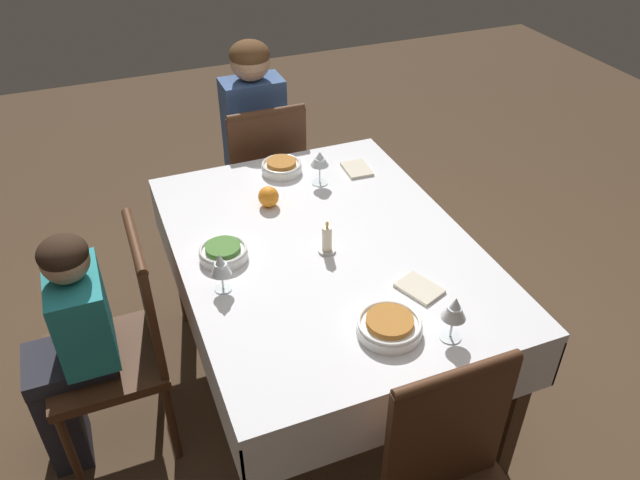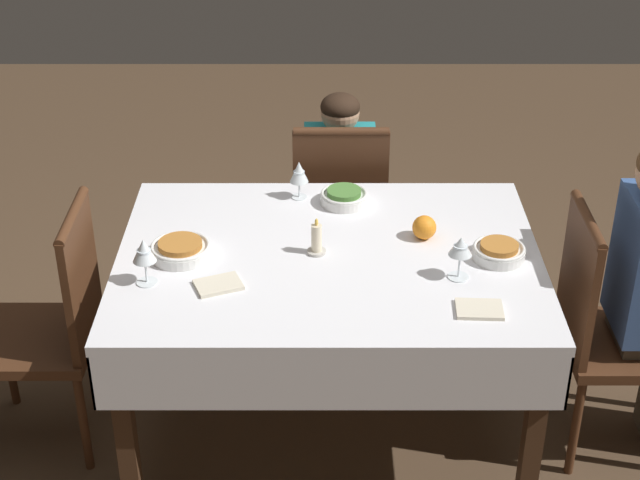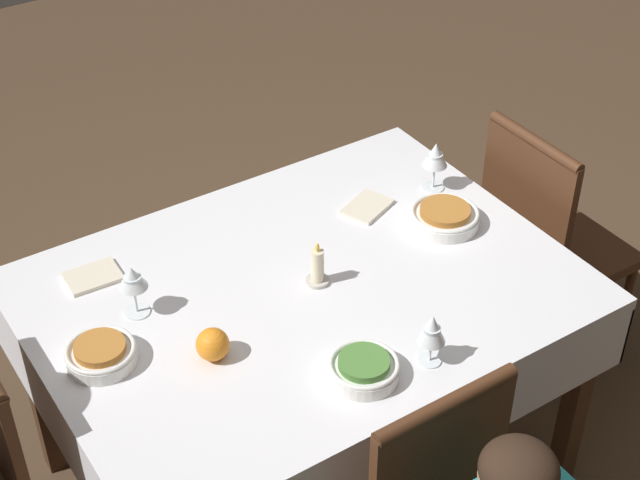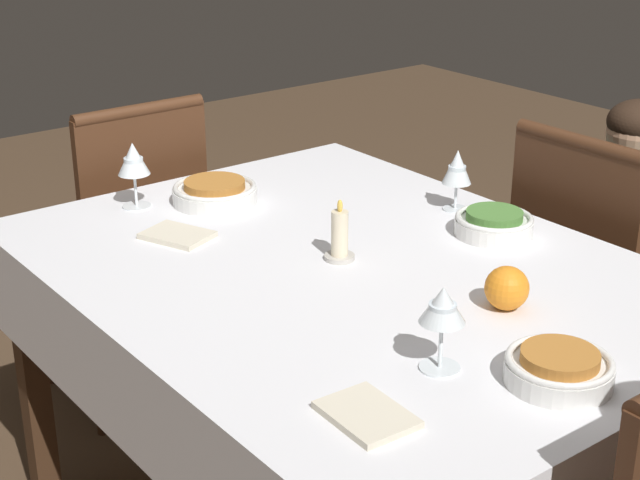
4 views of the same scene
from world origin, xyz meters
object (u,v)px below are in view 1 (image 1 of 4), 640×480
(person_adult_denim, at_px, (253,137))
(napkin_spare_side, at_px, (419,288))
(bowl_west, at_px, (389,326))
(bowl_east, at_px, (282,167))
(orange_fruit, at_px, (269,197))
(person_child_teal, at_px, (70,346))
(napkin_red_folded, at_px, (357,169))
(chair_east, at_px, (263,179))
(dining_table, at_px, (324,263))
(wine_glass_north, at_px, (221,266))
(wine_glass_east, at_px, (320,160))
(bowl_north, at_px, (223,252))
(chair_north, at_px, (122,340))
(wine_glass_west, at_px, (455,309))
(candle_centerpiece, at_px, (327,241))

(person_adult_denim, xyz_separation_m, napkin_spare_side, (-1.48, -0.15, 0.10))
(bowl_west, bearing_deg, bowl_east, -0.68)
(person_adult_denim, relative_size, orange_fruit, 14.20)
(person_child_teal, height_order, napkin_red_folded, person_child_teal)
(chair_east, distance_m, bowl_west, 1.49)
(dining_table, distance_m, wine_glass_north, 0.47)
(orange_fruit, bearing_deg, person_child_teal, 108.40)
(person_child_teal, height_order, wine_glass_east, person_child_teal)
(chair_east, relative_size, napkin_spare_side, 5.44)
(bowl_north, bearing_deg, chair_north, 90.88)
(bowl_west, bearing_deg, chair_east, -1.46)
(chair_north, relative_size, wine_glass_north, 6.39)
(dining_table, distance_m, bowl_west, 0.51)
(dining_table, distance_m, chair_north, 0.80)
(chair_north, distance_m, wine_glass_east, 1.06)
(chair_east, distance_m, chair_north, 1.23)
(person_adult_denim, relative_size, wine_glass_north, 8.08)
(wine_glass_west, relative_size, candle_centerpiece, 1.20)
(bowl_west, xyz_separation_m, wine_glass_west, (-0.09, -0.17, 0.09))
(dining_table, height_order, bowl_west, bowl_west)
(candle_centerpiece, bearing_deg, bowl_east, -3.23)
(wine_glass_north, xyz_separation_m, napkin_spare_side, (-0.25, -0.62, -0.10))
(dining_table, distance_m, orange_fruit, 0.37)
(chair_east, xyz_separation_m, person_adult_denim, (0.16, 0.00, 0.16))
(chair_north, xyz_separation_m, person_adult_denim, (1.07, -0.83, 0.16))
(person_child_teal, bearing_deg, orange_fruit, 108.40)
(dining_table, bearing_deg, wine_glass_north, 104.64)
(bowl_north, bearing_deg, orange_fruit, -43.47)
(chair_north, distance_m, bowl_west, 1.01)
(wine_glass_east, xyz_separation_m, wine_glass_north, (-0.53, 0.56, -0.01))
(bowl_east, relative_size, wine_glass_east, 1.18)
(bowl_west, distance_m, napkin_spare_side, 0.24)
(chair_north, relative_size, bowl_west, 4.59)
(bowl_east, bearing_deg, orange_fruit, 150.27)
(person_child_teal, distance_m, wine_glass_west, 1.34)
(bowl_east, height_order, napkin_red_folded, bowl_east)
(chair_east, bearing_deg, dining_table, 86.95)
(napkin_red_folded, bearing_deg, bowl_north, 119.61)
(wine_glass_east, distance_m, wine_glass_west, 1.01)
(chair_east, bearing_deg, orange_fruit, 75.72)
(chair_east, height_order, person_child_teal, person_child_teal)
(chair_east, bearing_deg, wine_glass_east, 100.11)
(candle_centerpiece, bearing_deg, wine_glass_west, -161.06)
(wine_glass_east, distance_m, napkin_spare_side, 0.79)
(bowl_west, bearing_deg, orange_fruit, 8.45)
(candle_centerpiece, xyz_separation_m, napkin_spare_side, (-0.32, -0.21, -0.04))
(wine_glass_east, distance_m, bowl_north, 0.64)
(chair_north, bearing_deg, bowl_west, 55.07)
(chair_east, relative_size, wine_glass_north, 6.39)
(bowl_north, bearing_deg, person_adult_denim, -21.59)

